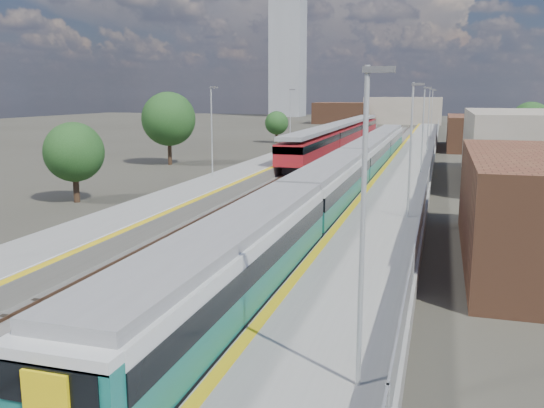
% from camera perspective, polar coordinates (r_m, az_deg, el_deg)
% --- Properties ---
extents(ground, '(320.00, 320.00, 0.00)m').
position_cam_1_polar(ground, '(61.89, 8.62, 3.40)').
color(ground, '#47443A').
rests_on(ground, ground).
extents(ballast_bed, '(10.50, 155.00, 0.06)m').
position_cam_1_polar(ballast_bed, '(64.68, 6.95, 3.79)').
color(ballast_bed, '#565451').
rests_on(ballast_bed, ground).
extents(tracks, '(8.96, 160.00, 0.17)m').
position_cam_1_polar(tracks, '(66.22, 7.71, 4.00)').
color(tracks, '#4C3323').
rests_on(tracks, ground).
extents(platform_right, '(4.70, 155.00, 8.52)m').
position_cam_1_polar(platform_right, '(63.82, 13.66, 3.92)').
color(platform_right, slate).
rests_on(platform_right, ground).
extents(platform_left, '(4.30, 155.00, 8.52)m').
position_cam_1_polar(platform_left, '(66.05, 1.12, 4.44)').
color(platform_left, slate).
rests_on(platform_left, ground).
extents(buildings, '(72.00, 185.50, 40.00)m').
position_cam_1_polar(buildings, '(151.76, 6.52, 11.85)').
color(buildings, brown).
rests_on(buildings, ground).
extents(green_train, '(2.72, 75.73, 2.99)m').
position_cam_1_polar(green_train, '(46.90, 8.03, 3.65)').
color(green_train, black).
rests_on(green_train, ground).
extents(red_train, '(3.00, 60.78, 3.79)m').
position_cam_1_polar(red_train, '(83.58, 6.94, 6.90)').
color(red_train, black).
rests_on(red_train, ground).
extents(tree_a, '(4.36, 4.36, 5.91)m').
position_cam_1_polar(tree_a, '(44.55, -19.03, 4.87)').
color(tree_a, '#382619').
rests_on(tree_a, ground).
extents(tree_b, '(6.01, 6.01, 8.15)m').
position_cam_1_polar(tree_b, '(65.96, -10.20, 8.28)').
color(tree_b, '#382619').
rests_on(tree_b, ground).
extents(tree_c, '(3.81, 3.81, 5.16)m').
position_cam_1_polar(tree_c, '(94.42, 0.46, 8.03)').
color(tree_c, '#382619').
rests_on(tree_c, ground).
extents(tree_d, '(5.12, 5.12, 6.93)m').
position_cam_1_polar(tree_d, '(81.11, 24.22, 7.42)').
color(tree_d, '#382619').
rests_on(tree_d, ground).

